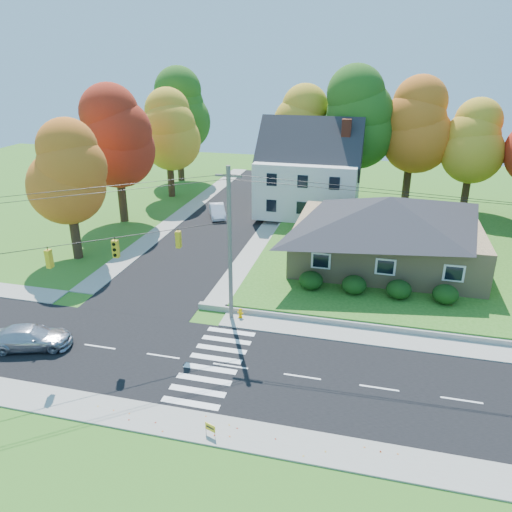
{
  "coord_description": "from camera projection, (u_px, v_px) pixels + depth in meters",
  "views": [
    {
      "loc": [
        6.99,
        -22.08,
        16.03
      ],
      "look_at": [
        -0.55,
        8.0,
        3.35
      ],
      "focal_mm": 35.0,
      "sensor_mm": 36.0,
      "label": 1
    }
  ],
  "objects": [
    {
      "name": "sidewalk_north",
      "position": [
        253.0,
        322.0,
        31.93
      ],
      "size": [
        90.0,
        2.0,
        0.08
      ],
      "primitive_type": "cube",
      "color": "#9C9A90",
      "rests_on": "ground"
    },
    {
      "name": "ranch_house",
      "position": [
        387.0,
        229.0,
        38.79
      ],
      "size": [
        14.6,
        10.6,
        5.4
      ],
      "color": "tan",
      "rests_on": "lawn"
    },
    {
      "name": "tree_lot_3",
      "position": [
        474.0,
        141.0,
        50.59
      ],
      "size": [
        6.16,
        6.16,
        11.47
      ],
      "color": "#3F2A19",
      "rests_on": "lawn"
    },
    {
      "name": "fire_hydrant",
      "position": [
        240.0,
        313.0,
        32.31
      ],
      "size": [
        0.41,
        0.32,
        0.72
      ],
      "color": "#FFB100",
      "rests_on": "ground"
    },
    {
      "name": "ground",
      "position": [
        230.0,
        366.0,
        27.46
      ],
      "size": [
        120.0,
        120.0,
        0.0
      ],
      "primitive_type": "plane",
      "color": "#3D7923"
    },
    {
      "name": "lawn",
      "position": [
        443.0,
        248.0,
        43.29
      ],
      "size": [
        30.0,
        30.0,
        0.5
      ],
      "primitive_type": "cube",
      "color": "#3D7923",
      "rests_on": "ground"
    },
    {
      "name": "road_cross",
      "position": [
        229.0,
        216.0,
        52.6
      ],
      "size": [
        8.0,
        44.0,
        0.02
      ],
      "primitive_type": "cube",
      "color": "black",
      "rests_on": "ground"
    },
    {
      "name": "tree_west_3",
      "position": [
        178.0,
        110.0,
        64.2
      ],
      "size": [
        7.84,
        7.84,
        14.6
      ],
      "color": "#3F2A19",
      "rests_on": "ground"
    },
    {
      "name": "sidewalk_south",
      "position": [
        199.0,
        427.0,
        22.96
      ],
      "size": [
        90.0,
        2.0,
        0.08
      ],
      "primitive_type": "cube",
      "color": "#9C9A90",
      "rests_on": "ground"
    },
    {
      "name": "traffic_infrastructure",
      "position": [
        233.0,
        271.0,
        26.76
      ],
      "size": [
        38.1,
        10.66,
        10.0
      ],
      "color": "#666059",
      "rests_on": "ground"
    },
    {
      "name": "colonial_house",
      "position": [
        309.0,
        173.0,
        50.86
      ],
      "size": [
        10.4,
        8.4,
        9.6
      ],
      "color": "silver",
      "rests_on": "lawn"
    },
    {
      "name": "tree_west_1",
      "position": [
        116.0,
        137.0,
        48.06
      ],
      "size": [
        7.28,
        7.28,
        13.56
      ],
      "color": "#3F2A19",
      "rests_on": "ground"
    },
    {
      "name": "tree_lot_2",
      "position": [
        413.0,
        125.0,
        52.34
      ],
      "size": [
        7.28,
        7.28,
        13.56
      ],
      "color": "#3F2A19",
      "rests_on": "lawn"
    },
    {
      "name": "tree_west_0",
      "position": [
        66.0,
        174.0,
        39.35
      ],
      "size": [
        6.16,
        6.16,
        11.47
      ],
      "color": "#3F2A19",
      "rests_on": "ground"
    },
    {
      "name": "hedge_row",
      "position": [
        376.0,
        287.0,
        34.14
      ],
      "size": [
        10.7,
        1.7,
        1.27
      ],
      "color": "#163A10",
      "rests_on": "lawn"
    },
    {
      "name": "tree_lot_1",
      "position": [
        355.0,
        118.0,
        52.55
      ],
      "size": [
        7.84,
        7.84,
        14.6
      ],
      "color": "#3F2A19",
      "rests_on": "lawn"
    },
    {
      "name": "tree_west_2",
      "position": [
        168.0,
        130.0,
        57.06
      ],
      "size": [
        6.72,
        6.72,
        12.51
      ],
      "color": "#3F2A19",
      "rests_on": "ground"
    },
    {
      "name": "road_main",
      "position": [
        230.0,
        366.0,
        27.46
      ],
      "size": [
        90.0,
        8.0,
        0.02
      ],
      "primitive_type": "cube",
      "color": "black",
      "rests_on": "ground"
    },
    {
      "name": "white_car",
      "position": [
        217.0,
        211.0,
        52.04
      ],
      "size": [
        2.99,
        4.37,
        1.36
      ],
      "primitive_type": "imported",
      "rotation": [
        0.0,
        0.0,
        0.42
      ],
      "color": "white",
      "rests_on": "road_cross"
    },
    {
      "name": "yard_sign",
      "position": [
        210.0,
        428.0,
        22.26
      ],
      "size": [
        0.53,
        0.21,
        0.7
      ],
      "color": "black",
      "rests_on": "ground"
    },
    {
      "name": "silver_sedan",
      "position": [
        30.0,
        337.0,
        28.95
      ],
      "size": [
        5.0,
        3.23,
        1.35
      ],
      "primitive_type": "imported",
      "rotation": [
        0.0,
        0.0,
        1.88
      ],
      "color": "#AFB3C2",
      "rests_on": "road_main"
    },
    {
      "name": "tree_lot_0",
      "position": [
        300.0,
        128.0,
        55.29
      ],
      "size": [
        6.72,
        6.72,
        12.51
      ],
      "color": "#3F2A19",
      "rests_on": "lawn"
    }
  ]
}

